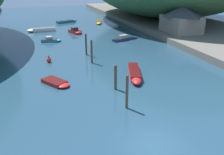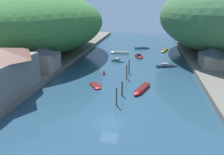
{
  "view_description": "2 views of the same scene",
  "coord_description": "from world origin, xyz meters",
  "views": [
    {
      "loc": [
        -7.61,
        -13.09,
        11.28
      ],
      "look_at": [
        0.91,
        12.14,
        0.5
      ],
      "focal_mm": 40.0,
      "sensor_mm": 36.0,
      "label": 1
    },
    {
      "loc": [
        5.13,
        -27.04,
        16.48
      ],
      "look_at": [
        -2.5,
        16.77,
        1.02
      ],
      "focal_mm": 35.0,
      "sensor_mm": 36.0,
      "label": 2
    }
  ],
  "objects": [
    {
      "name": "hillside_left",
      "position": [
        -28.14,
        38.4,
        10.24
      ],
      "size": [
        36.19,
        50.67,
        18.36
      ],
      "color": "#387033",
      "rests_on": "left_bank"
    },
    {
      "name": "mooring_post_nearest",
      "position": [
        0.18,
        5.75,
        1.66
      ],
      "size": [
        0.26,
        0.26,
        3.3
      ],
      "color": "brown",
      "rests_on": "water_surface"
    },
    {
      "name": "water_surface",
      "position": [
        0.0,
        30.0,
        0.0
      ],
      "size": [
        130.0,
        130.0,
        0.0
      ],
      "primitive_type": "plane",
      "color": "#234256",
      "rests_on": "ground"
    },
    {
      "name": "mooring_post_second",
      "position": [
        0.58,
        9.99,
        1.41
      ],
      "size": [
        0.31,
        0.31,
        2.8
      ],
      "color": "brown",
      "rests_on": "water_surface"
    },
    {
      "name": "boathouse_shed",
      "position": [
        -19.93,
        19.47,
        4.01
      ],
      "size": [
        7.44,
        7.18,
        5.72
      ],
      "color": "gray",
      "rests_on": "left_bank"
    },
    {
      "name": "person_on_quay",
      "position": [
        -17.06,
        17.94,
        2.03
      ],
      "size": [
        0.35,
        0.44,
        1.69
      ],
      "rotation": [
        0.0,
        0.0,
        1.18
      ],
      "color": "#282D3D",
      "rests_on": "left_bank"
    },
    {
      "name": "left_bank",
      "position": [
        -27.04,
        30.0,
        0.53
      ],
      "size": [
        22.0,
        120.0,
        1.06
      ],
      "color": "#666056",
      "rests_on": "ground"
    },
    {
      "name": "mooring_post_farthest",
      "position": [
        0.53,
        23.39,
        1.7
      ],
      "size": [
        0.28,
        0.28,
        3.39
      ],
      "color": "#4C3D2D",
      "rests_on": "water_surface"
    },
    {
      "name": "right_bank_cottage",
      "position": [
        20.91,
        29.11,
        3.73
      ],
      "size": [
        6.15,
        7.87,
        5.15
      ],
      "color": "gray",
      "rests_on": "right_bank"
    },
    {
      "name": "boat_navy_launch",
      "position": [
        -4.98,
        44.31,
        0.35
      ],
      "size": [
        6.15,
        2.05,
        0.71
      ],
      "rotation": [
        0.0,
        0.0,
        1.6
      ],
      "color": "white",
      "rests_on": "water_surface"
    },
    {
      "name": "boat_white_cruiser",
      "position": [
        -3.67,
        34.07,
        0.3
      ],
      "size": [
        3.94,
        2.62,
        0.94
      ],
      "rotation": [
        0.0,
        0.0,
        4.43
      ],
      "color": "teal",
      "rests_on": "water_surface"
    },
    {
      "name": "channel_buoy_near",
      "position": [
        -5.33,
        21.64,
        0.4
      ],
      "size": [
        0.69,
        0.69,
        1.04
      ],
      "color": "red",
      "rests_on": "water_surface"
    },
    {
      "name": "boat_near_quay",
      "position": [
        3.98,
        12.56,
        0.35
      ],
      "size": [
        3.21,
        6.55,
        0.71
      ],
      "rotation": [
        0.0,
        0.0,
        2.82
      ],
      "color": "red",
      "rests_on": "water_surface"
    },
    {
      "name": "boat_mid_channel",
      "position": [
        2.57,
        53.9,
        0.31
      ],
      "size": [
        5.91,
        3.04,
        0.63
      ],
      "rotation": [
        0.0,
        0.0,
        5.04
      ],
      "color": "teal",
      "rests_on": "water_surface"
    },
    {
      "name": "boat_far_upstream",
      "position": [
        10.3,
        50.65,
        0.26
      ],
      "size": [
        2.91,
        6.13,
        0.52
      ],
      "rotation": [
        0.0,
        0.0,
        2.85
      ],
      "color": "gold",
      "rests_on": "water_surface"
    },
    {
      "name": "waterfront_building",
      "position": [
        -20.15,
        5.58,
        5.22
      ],
      "size": [
        8.38,
        13.34,
        8.09
      ],
      "color": "slate",
      "rests_on": "left_bank"
    },
    {
      "name": "boat_yellow_tender",
      "position": [
        10.0,
        30.7,
        0.31
      ],
      "size": [
        6.0,
        2.93,
        1.05
      ],
      "rotation": [
        0.0,
        0.0,
        5.03
      ],
      "color": "navy",
      "rests_on": "water_surface"
    },
    {
      "name": "mooring_post_fourth",
      "position": [
        0.38,
        19.37,
        1.7
      ],
      "size": [
        0.29,
        0.29,
        3.37
      ],
      "color": "brown",
      "rests_on": "water_surface"
    },
    {
      "name": "boat_moored_right",
      "position": [
        2.07,
        39.91,
        0.38
      ],
      "size": [
        2.85,
        3.91,
        1.23
      ],
      "rotation": [
        0.0,
        0.0,
        3.49
      ],
      "color": "red",
      "rests_on": "water_surface"
    },
    {
      "name": "boat_small_dinghy",
      "position": [
        -5.24,
        13.29,
        0.21
      ],
      "size": [
        3.29,
        3.97,
        0.42
      ],
      "rotation": [
        0.0,
        0.0,
        3.7
      ],
      "color": "red",
      "rests_on": "water_surface"
    }
  ]
}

